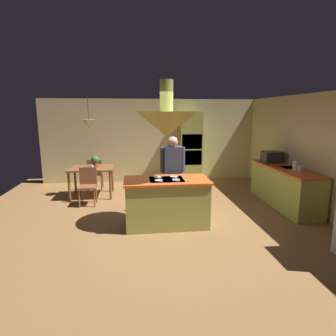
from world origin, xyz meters
The scene contains 17 objects.
ground centered at (0.00, 0.00, 0.00)m, with size 8.16×8.16×0.00m, color olive.
wall_back centered at (0.00, 3.45, 1.27)m, with size 6.80×0.10×2.55m, color beige.
wall_right centered at (3.25, 0.40, 1.27)m, with size 0.10×7.20×2.55m, color beige.
kitchen_island centered at (0.00, -0.20, 0.46)m, with size 1.59×0.83×0.93m.
counter_run_right centered at (2.84, 0.60, 0.46)m, with size 0.73×2.26×0.91m.
oven_tower centered at (1.10, 3.04, 1.08)m, with size 0.66×0.62×2.15m.
dining_table centered at (-1.70, 1.90, 0.66)m, with size 1.11×0.84×0.76m.
person_at_island centered at (0.21, 0.49, 0.95)m, with size 0.53×0.22×1.65m.
range_hood centered at (0.00, -0.20, 1.96)m, with size 1.10×1.10×1.00m.
pendant_light_over_table centered at (-1.70, 1.90, 1.86)m, with size 0.32×0.32×0.82m.
chair_facing_island centered at (-1.70, 1.26, 0.50)m, with size 0.40×0.40×0.87m.
chair_by_back_wall centered at (-1.70, 2.54, 0.50)m, with size 0.40×0.40×0.87m.
potted_plant_on_table centered at (-1.60, 1.91, 0.93)m, with size 0.20×0.20×0.30m.
cup_on_table centered at (-1.64, 1.69, 0.81)m, with size 0.07×0.07×0.09m, color white.
canister_flour centered at (2.84, 0.05, 0.98)m, with size 0.10×0.10×0.15m, color silver.
canister_sugar centered at (2.84, 0.23, 1.01)m, with size 0.12×0.12×0.21m, color silver.
microwave_on_counter centered at (2.84, 1.27, 1.05)m, with size 0.46×0.36×0.28m, color #232326.
Camera 1 is at (-0.58, -5.22, 2.14)m, focal length 29.55 mm.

